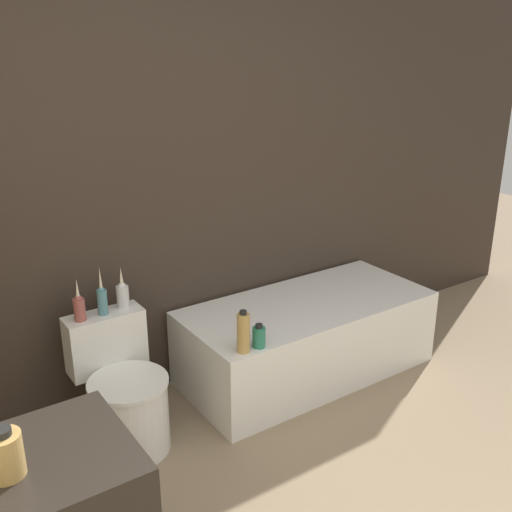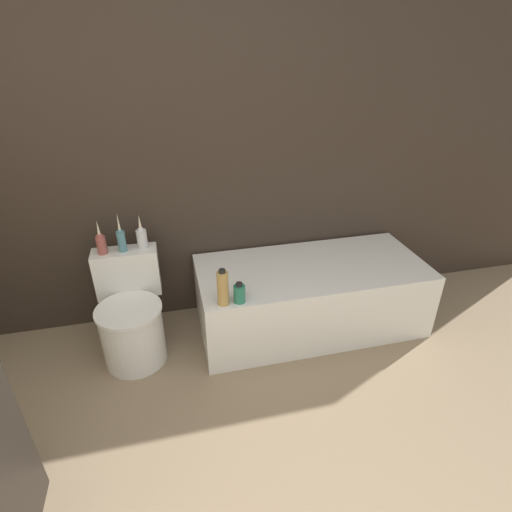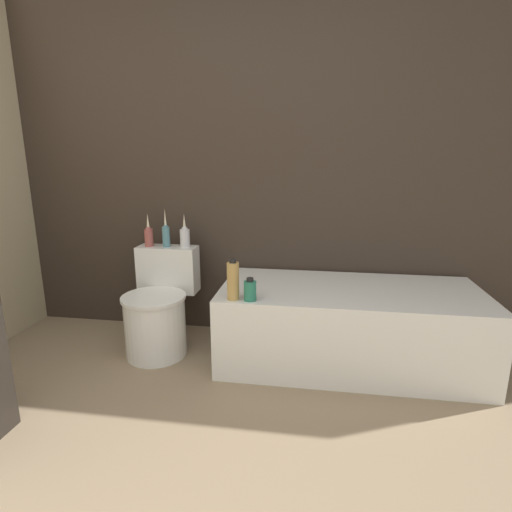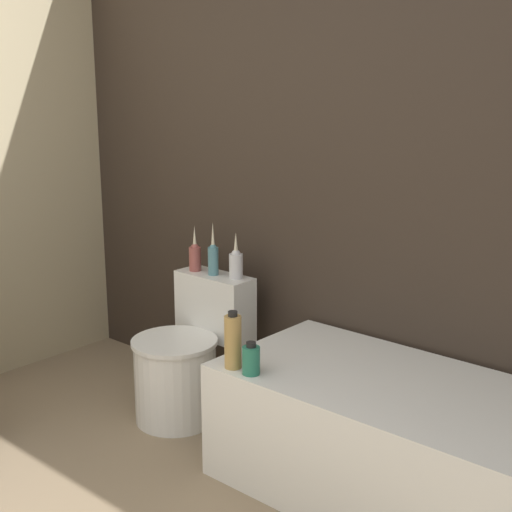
% 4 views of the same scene
% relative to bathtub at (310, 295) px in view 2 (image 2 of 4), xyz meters
% --- Properties ---
extents(wall_back_tiled, '(6.40, 0.06, 2.60)m').
position_rel_bathtub_xyz_m(wall_back_tiled, '(-0.76, 0.41, 1.05)').
color(wall_back_tiled, '#332821').
rests_on(wall_back_tiled, ground_plane).
extents(bathtub, '(1.58, 0.72, 0.49)m').
position_rel_bathtub_xyz_m(bathtub, '(0.00, 0.00, 0.00)').
color(bathtub, white).
rests_on(bathtub, ground).
extents(toilet, '(0.41, 0.56, 0.67)m').
position_rel_bathtub_xyz_m(toilet, '(-1.23, -0.03, 0.04)').
color(toilet, white).
rests_on(toilet, ground).
extents(vase_gold, '(0.06, 0.06, 0.23)m').
position_rel_bathtub_xyz_m(vase_gold, '(-1.36, 0.17, 0.50)').
color(vase_gold, '#994C47').
rests_on(vase_gold, toilet).
extents(vase_silver, '(0.05, 0.05, 0.26)m').
position_rel_bathtub_xyz_m(vase_silver, '(-1.23, 0.17, 0.51)').
color(vase_silver, teal).
rests_on(vase_silver, toilet).
extents(vase_bronze, '(0.07, 0.07, 0.23)m').
position_rel_bathtub_xyz_m(vase_bronze, '(-1.11, 0.20, 0.50)').
color(vase_bronze, silver).
rests_on(vase_bronze, toilet).
extents(shampoo_bottle_tall, '(0.07, 0.07, 0.23)m').
position_rel_bathtub_xyz_m(shampoo_bottle_tall, '(-0.67, -0.30, 0.35)').
color(shampoo_bottle_tall, tan).
rests_on(shampoo_bottle_tall, bathtub).
extents(shampoo_bottle_short, '(0.07, 0.07, 0.13)m').
position_rel_bathtub_xyz_m(shampoo_bottle_short, '(-0.57, -0.30, 0.30)').
color(shampoo_bottle_short, '#267259').
rests_on(shampoo_bottle_short, bathtub).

